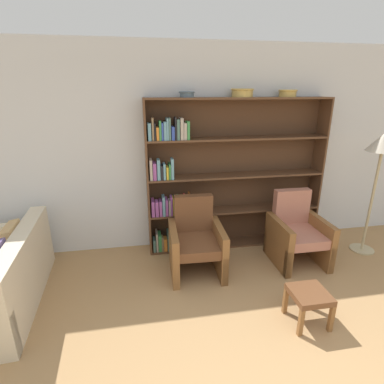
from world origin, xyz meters
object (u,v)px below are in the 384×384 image
(bookshelf, at_px, (220,178))
(floor_lamp, at_px, (382,150))
(bowl_copper, at_px, (242,92))
(footstool, at_px, (309,297))
(bowl_slate, at_px, (187,94))
(armchair_leather, at_px, (196,241))
(bowl_cream, at_px, (288,93))
(armchair_cushioned, at_px, (297,233))

(bookshelf, distance_m, floor_lamp, 2.09)
(bowl_copper, xyz_separation_m, footstool, (0.21, -1.66, -1.85))
(bowl_slate, height_order, armchair_leather, bowl_slate)
(bowl_copper, relative_size, bowl_cream, 1.21)
(bowl_cream, distance_m, footstool, 2.51)
(bowl_cream, bearing_deg, armchair_leather, -156.21)
(bowl_slate, height_order, footstool, bowl_slate)
(bowl_copper, bearing_deg, armchair_cushioned, -41.81)
(bowl_copper, distance_m, armchair_leather, 1.96)
(bowl_copper, height_order, floor_lamp, bowl_copper)
(floor_lamp, bearing_deg, bowl_slate, 168.22)
(armchair_cushioned, height_order, footstool, armchair_cushioned)
(footstool, bearing_deg, bowl_copper, 97.11)
(armchair_cushioned, bearing_deg, bowl_copper, -41.68)
(bookshelf, height_order, floor_lamp, bookshelf)
(bookshelf, bearing_deg, bowl_slate, -176.88)
(bowl_copper, bearing_deg, bowl_cream, -0.00)
(bowl_copper, relative_size, armchair_leather, 0.32)
(bookshelf, xyz_separation_m, bowl_slate, (-0.46, -0.03, 1.11))
(bowl_slate, bearing_deg, bowl_cream, -0.00)
(bookshelf, height_order, armchair_cushioned, bookshelf)
(armchair_cushioned, height_order, floor_lamp, floor_lamp)
(armchair_leather, distance_m, floor_lamp, 2.64)
(bowl_copper, bearing_deg, bookshelf, 174.10)
(armchair_leather, distance_m, footstool, 1.41)
(bookshelf, height_order, armchair_leather, bookshelf)
(bowl_cream, relative_size, floor_lamp, 0.15)
(bowl_slate, height_order, bowl_cream, bowl_cream)
(footstool, bearing_deg, bowl_slate, 118.90)
(armchair_leather, relative_size, footstool, 2.65)
(bowl_cream, bearing_deg, armchair_cushioned, -87.07)
(bookshelf, distance_m, bowl_slate, 1.20)
(bookshelf, xyz_separation_m, armchair_cushioned, (0.89, -0.60, -0.62))
(bowl_slate, bearing_deg, bowl_copper, -0.00)
(bowl_copper, bearing_deg, floor_lamp, -16.39)
(floor_lamp, height_order, footstool, floor_lamp)
(bookshelf, distance_m, bowl_cream, 1.41)
(bowl_cream, distance_m, floor_lamp, 1.40)
(bookshelf, height_order, bowl_slate, bowl_slate)
(armchair_leather, bearing_deg, bowl_copper, -138.24)
(bookshelf, relative_size, armchair_cushioned, 2.67)
(bowl_slate, relative_size, floor_lamp, 0.12)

